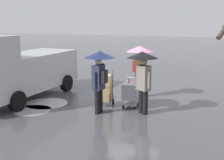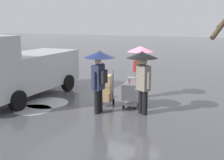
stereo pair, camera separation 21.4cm
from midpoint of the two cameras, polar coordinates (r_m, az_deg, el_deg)
ground_plane at (r=11.76m, az=3.09°, el=-3.89°), size 90.00×90.00×0.00m
slush_patch_near_cluster at (r=11.60m, az=-11.90°, el=-4.33°), size 1.61×1.61×0.01m
slush_patch_under_van at (r=10.86m, az=-14.49°, el=-5.57°), size 1.33×1.33×0.01m
cargo_van_parked_right at (r=12.29m, az=-16.72°, el=1.93°), size 2.36×5.41×2.60m
shopping_cart_vendor at (r=10.78m, az=4.33°, el=-2.22°), size 0.58×0.84×1.04m
hand_dolly_boxes at (r=10.82m, az=-0.69°, el=-1.59°), size 0.62×0.78×1.32m
pedestrian_pink_side at (r=9.87m, az=-1.87°, el=2.45°), size 1.04×1.04×2.15m
pedestrian_black_side at (r=9.83m, az=6.54°, el=2.42°), size 1.04×1.04×2.15m
pedestrian_white_side at (r=11.89m, az=6.03°, el=3.96°), size 1.04×1.04×2.15m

